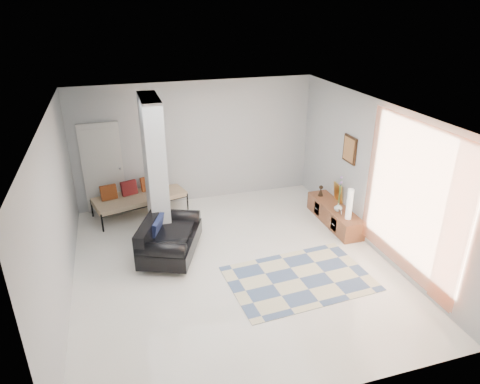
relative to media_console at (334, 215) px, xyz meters
name	(u,v)px	position (x,y,z in m)	size (l,w,h in m)	color
floor	(233,265)	(-2.52, -0.90, -0.20)	(6.00, 6.00, 0.00)	silver
ceiling	(231,113)	(-2.52, -0.90, 2.60)	(6.00, 6.00, 0.00)	white
wall_back	(196,143)	(-2.52, 2.10, 1.20)	(6.00, 6.00, 0.00)	#ADAFB1
wall_front	(309,307)	(-2.52, -3.90, 1.20)	(6.00, 6.00, 0.00)	#ADAFB1
wall_left	(57,217)	(-5.27, -0.90, 1.20)	(6.00, 6.00, 0.00)	#ADAFB1
wall_right	(375,177)	(0.23, -0.90, 1.20)	(6.00, 6.00, 0.00)	#ADAFB1
partition_column	(155,169)	(-3.62, 0.70, 1.20)	(0.35, 1.20, 2.80)	#ACB1B3
hallway_door	(103,168)	(-4.62, 2.06, 0.82)	(0.85, 0.06, 2.04)	silver
curtain	(411,200)	(0.15, -2.05, 1.25)	(2.55, 2.55, 0.00)	#F57340
wall_art	(350,149)	(0.20, 0.00, 1.45)	(0.04, 0.45, 0.55)	#311B0D
media_console	(334,215)	(0.00, 0.00, 0.00)	(0.45, 1.72, 0.80)	brown
loveseat	(167,238)	(-3.58, -0.20, 0.15)	(1.40, 1.75, 0.76)	silver
daybed	(138,196)	(-3.95, 1.71, 0.20)	(2.12, 1.33, 0.77)	black
area_rug	(299,278)	(-1.53, -1.64, -0.20)	(2.40, 1.60, 0.01)	beige
cylinder_lamp	(350,204)	(-0.02, -0.56, 0.51)	(0.12, 0.12, 0.63)	beige
bronze_figurine	(321,191)	(-0.05, 0.59, 0.32)	(0.12, 0.12, 0.24)	#302115
vase	(338,207)	(-0.05, -0.21, 0.28)	(0.17, 0.17, 0.18)	white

